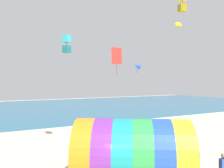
# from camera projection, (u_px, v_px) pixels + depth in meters

# --- Properties ---
(sea) EXTENTS (120.00, 40.00, 0.10)m
(sea) POSITION_uv_depth(u_px,v_px,m) (11.00, 110.00, 44.22)
(sea) COLOR #236084
(sea) RESTS_ON ground
(giant_inflatable_tube) EXTENTS (6.40, 5.84, 3.38)m
(giant_inflatable_tube) POSITION_uv_depth(u_px,v_px,m) (133.00, 154.00, 12.02)
(giant_inflatable_tube) COLOR orange
(giant_inflatable_tube) RESTS_ON ground
(kite_blue_delta) EXTENTS (0.84, 0.74, 1.17)m
(kite_blue_delta) POSITION_uv_depth(u_px,v_px,m) (137.00, 66.00, 25.44)
(kite_blue_delta) COLOR blue
(kite_yellow_parafoil) EXTENTS (1.08, 0.71, 0.53)m
(kite_yellow_parafoil) POSITION_uv_depth(u_px,v_px,m) (178.00, 25.00, 20.04)
(kite_yellow_parafoil) COLOR yellow
(kite_yellow_box) EXTENTS (0.59, 0.59, 1.38)m
(kite_yellow_box) POSITION_uv_depth(u_px,v_px,m) (182.00, 3.00, 17.96)
(kite_yellow_box) COLOR yellow
(kite_red_diamond) EXTENTS (0.89, 0.18, 2.18)m
(kite_red_diamond) POSITION_uv_depth(u_px,v_px,m) (117.00, 56.00, 19.08)
(kite_red_diamond) COLOR red
(kite_cyan_box) EXTENTS (0.70, 0.70, 1.46)m
(kite_cyan_box) POSITION_uv_depth(u_px,v_px,m) (67.00, 44.00, 19.41)
(kite_cyan_box) COLOR #2DB2C6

